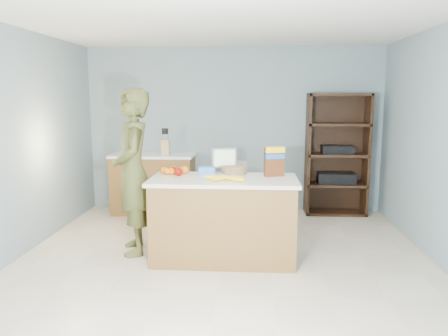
# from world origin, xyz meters

# --- Properties ---
(floor) EXTENTS (4.50, 5.00, 0.02)m
(floor) POSITION_xyz_m (0.00, 0.00, 0.00)
(floor) COLOR beige
(floor) RESTS_ON ground
(walls) EXTENTS (4.52, 5.02, 2.51)m
(walls) POSITION_xyz_m (0.00, 0.00, 1.65)
(walls) COLOR gray
(walls) RESTS_ON ground
(counter_peninsula) EXTENTS (1.56, 0.76, 0.90)m
(counter_peninsula) POSITION_xyz_m (0.00, 0.30, 0.42)
(counter_peninsula) COLOR brown
(counter_peninsula) RESTS_ON ground
(back_cabinet) EXTENTS (1.24, 0.62, 0.90)m
(back_cabinet) POSITION_xyz_m (-1.20, 2.20, 0.45)
(back_cabinet) COLOR brown
(back_cabinet) RESTS_ON ground
(shelving_unit) EXTENTS (0.90, 0.40, 1.80)m
(shelving_unit) POSITION_xyz_m (1.55, 2.35, 0.86)
(shelving_unit) COLOR black
(shelving_unit) RESTS_ON ground
(person) EXTENTS (0.63, 0.78, 1.85)m
(person) POSITION_xyz_m (-1.03, 0.47, 0.92)
(person) COLOR #474A22
(person) RESTS_ON ground
(knife_block) EXTENTS (0.12, 0.10, 0.31)m
(knife_block) POSITION_xyz_m (-1.00, 2.16, 1.02)
(knife_block) COLOR tan
(knife_block) RESTS_ON back_cabinet
(envelopes) EXTENTS (0.40, 0.20, 0.00)m
(envelopes) POSITION_xyz_m (-0.05, 0.40, 0.90)
(envelopes) COLOR white
(envelopes) RESTS_ON counter_peninsula
(bananas) EXTENTS (0.44, 0.21, 0.05)m
(bananas) POSITION_xyz_m (0.03, 0.17, 0.92)
(bananas) COLOR yellow
(bananas) RESTS_ON counter_peninsula
(apples) EXTENTS (0.17, 0.17, 0.09)m
(apples) POSITION_xyz_m (-0.54, 0.44, 0.94)
(apples) COLOR maroon
(apples) RESTS_ON counter_peninsula
(oranges) EXTENTS (0.32, 0.24, 0.08)m
(oranges) POSITION_xyz_m (-0.55, 0.52, 0.94)
(oranges) COLOR orange
(oranges) RESTS_ON counter_peninsula
(blue_carton) EXTENTS (0.19, 0.13, 0.08)m
(blue_carton) POSITION_xyz_m (-0.21, 0.56, 0.94)
(blue_carton) COLOR blue
(blue_carton) RESTS_ON counter_peninsula
(salad_bowl) EXTENTS (0.30, 0.30, 0.13)m
(salad_bowl) POSITION_xyz_m (0.10, 0.57, 0.96)
(salad_bowl) COLOR #267219
(salad_bowl) RESTS_ON counter_peninsula
(tv) EXTENTS (0.28, 0.12, 0.28)m
(tv) POSITION_xyz_m (-0.02, 0.63, 1.06)
(tv) COLOR silver
(tv) RESTS_ON counter_peninsula
(cereal_box) EXTENTS (0.23, 0.13, 0.32)m
(cereal_box) POSITION_xyz_m (0.54, 0.45, 1.09)
(cereal_box) COLOR #592B14
(cereal_box) RESTS_ON counter_peninsula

